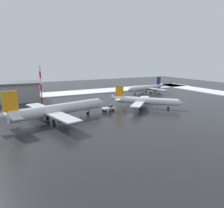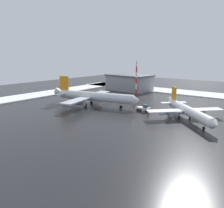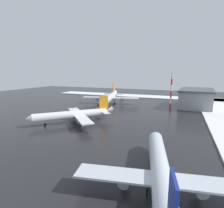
{
  "view_description": "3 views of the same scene",
  "coord_description": "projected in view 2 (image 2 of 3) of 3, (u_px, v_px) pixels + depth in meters",
  "views": [
    {
      "loc": [
        45.35,
        69.64,
        19.63
      ],
      "look_at": [
        9.53,
        1.8,
        3.51
      ],
      "focal_mm": 35.0,
      "sensor_mm": 36.0,
      "label": 1
    },
    {
      "loc": [
        -26.97,
        64.0,
        18.85
      ],
      "look_at": [
        17.33,
        5.57,
        2.82
      ],
      "focal_mm": 35.0,
      "sensor_mm": 36.0,
      "label": 2
    },
    {
      "loc": [
        -54.8,
        -33.93,
        16.9
      ],
      "look_at": [
        17.12,
        -4.63,
        2.78
      ],
      "focal_mm": 28.0,
      "sensor_mm": 36.0,
      "label": 3
    }
  ],
  "objects": [
    {
      "name": "airplane_distant_tail",
      "position": [
        188.0,
        111.0,
        65.56
      ],
      "size": [
        22.73,
        22.82,
        8.64
      ],
      "rotation": [
        0.0,
        0.0,
        2.35
      ],
      "color": "white",
      "rests_on": "ground_plane"
    },
    {
      "name": "airplane_foreground_jet",
      "position": [
        93.0,
        96.0,
        84.97
      ],
      "size": [
        36.68,
        30.71,
        10.98
      ],
      "rotation": [
        0.0,
        0.0,
        3.36
      ],
      "color": "silver",
      "rests_on": "ground_plane"
    },
    {
      "name": "ground_plane",
      "position": [
        166.0,
        117.0,
        69.76
      ],
      "size": [
        240.0,
        240.0,
        0.0
      ],
      "primitive_type": "plane",
      "color": "#232326"
    },
    {
      "name": "snow_bank_right",
      "position": [
        40.0,
        94.0,
        109.26
      ],
      "size": [
        14.0,
        116.0,
        0.42
      ],
      "primitive_type": "cube",
      "color": "white",
      "rests_on": "ground_plane"
    },
    {
      "name": "cargo_hangar",
      "position": [
        129.0,
        82.0,
        123.74
      ],
      "size": [
        26.31,
        17.3,
        8.8
      ],
      "rotation": [
        0.0,
        0.0,
        -0.09
      ],
      "color": "gray",
      "rests_on": "ground_plane"
    },
    {
      "name": "antenna_mast",
      "position": [
        136.0,
        78.0,
        107.4
      ],
      "size": [
        0.7,
        0.7,
        16.89
      ],
      "color": "red",
      "rests_on": "ground_plane"
    },
    {
      "name": "snow_bank_far",
      "position": [
        207.0,
        95.0,
        108.64
      ],
      "size": [
        152.0,
        16.0,
        0.42
      ],
      "primitive_type": "cube",
      "color": "white",
      "rests_on": "ground_plane"
    },
    {
      "name": "ground_crew_by_nose_gear",
      "position": [
        134.0,
        104.0,
        83.23
      ],
      "size": [
        0.36,
        0.36,
        1.71
      ],
      "rotation": [
        0.0,
        0.0,
        3.48
      ],
      "color": "black",
      "rests_on": "ground_plane"
    },
    {
      "name": "ground_crew_near_tug",
      "position": [
        148.0,
        113.0,
        70.24
      ],
      "size": [
        0.36,
        0.36,
        1.71
      ],
      "rotation": [
        0.0,
        0.0,
        1.52
      ],
      "color": "black",
      "rests_on": "ground_plane"
    },
    {
      "name": "pushback_tug",
      "position": [
        144.0,
        108.0,
        76.28
      ],
      "size": [
        4.65,
        2.4,
        2.5
      ],
      "rotation": [
        0.0,
        0.0,
        3.17
      ],
      "color": "silver",
      "rests_on": "ground_plane"
    },
    {
      "name": "ground_crew_mid_apron",
      "position": [
        101.0,
        107.0,
        78.92
      ],
      "size": [
        0.36,
        0.36,
        1.71
      ],
      "rotation": [
        0.0,
        0.0,
        3.9
      ],
      "color": "black",
      "rests_on": "ground_plane"
    }
  ]
}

